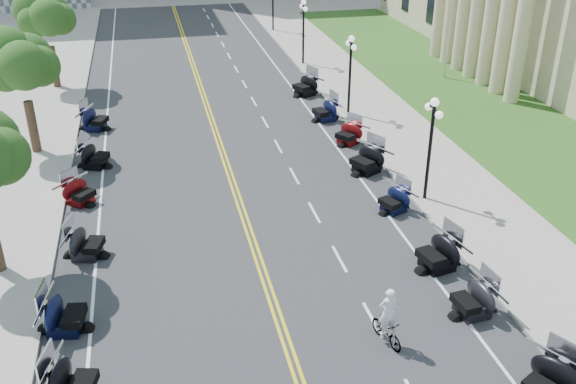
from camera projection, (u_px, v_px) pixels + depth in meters
ground at (262, 269)px, 25.26m from camera, size 160.00×160.00×0.00m
road at (227, 166)px, 33.96m from camera, size 16.00×90.00×0.01m
centerline_yellow_a at (225, 166)px, 33.93m from camera, size 0.12×90.00×0.00m
centerline_yellow_b at (229, 165)px, 33.98m from camera, size 0.12×90.00×0.00m
edge_line_north at (343, 155)px, 35.21m from camera, size 0.12×90.00×0.00m
edge_line_south at (102, 177)px, 32.70m from camera, size 0.12×90.00×0.00m
lane_dash_5 at (373, 320)px, 22.40m from camera, size 0.12×2.00×0.00m
lane_dash_6 at (339, 259)px, 25.88m from camera, size 0.12×2.00×0.00m
lane_dash_7 at (314, 212)px, 29.36m from camera, size 0.12×2.00×0.00m
lane_dash_8 at (294, 176)px, 32.84m from camera, size 0.12×2.00×0.00m
lane_dash_9 at (278, 146)px, 36.32m from camera, size 0.12×2.00×0.00m
lane_dash_10 at (265, 122)px, 39.80m from camera, size 0.12×2.00×0.00m
lane_dash_11 at (254, 101)px, 43.28m from camera, size 0.12×2.00×0.00m
lane_dash_12 at (244, 84)px, 46.76m from camera, size 0.12×2.00×0.00m
lane_dash_13 at (236, 69)px, 50.24m from camera, size 0.12×2.00×0.00m
lane_dash_14 at (229, 56)px, 53.72m from camera, size 0.12×2.00×0.00m
lane_dash_15 at (223, 44)px, 57.20m from camera, size 0.12×2.00×0.00m
lane_dash_16 at (217, 34)px, 60.68m from camera, size 0.12×2.00×0.00m
lane_dash_17 at (212, 25)px, 64.16m from camera, size 0.12×2.00×0.00m
lane_dash_18 at (208, 17)px, 67.64m from camera, size 0.12×2.00×0.00m
lane_dash_19 at (204, 10)px, 71.12m from camera, size 0.12×2.00×0.00m
sidewalk_north at (413, 148)px, 35.98m from camera, size 5.00×90.00×0.15m
sidewalk_south at (17, 184)px, 31.87m from camera, size 5.00×90.00×0.15m
lawn at (462, 95)px, 44.32m from camera, size 9.00×60.00×0.10m
street_lamp_2 at (430, 150)px, 29.25m from camera, size 0.50×1.20×4.90m
street_lamp_3 at (350, 76)px, 39.69m from camera, size 0.50×1.20×4.90m
street_lamp_4 at (303, 32)px, 50.13m from camera, size 0.50×1.20×4.90m
street_lamp_5 at (273, 4)px, 60.57m from camera, size 0.50×1.20×4.90m
flagpole at (452, 11)px, 45.66m from camera, size 1.10×0.20×10.00m
tree_3 at (22, 69)px, 33.33m from camera, size 4.80×4.80×9.20m
tree_4 at (47, 21)px, 43.77m from camera, size 4.80×4.80×9.20m
motorcycle_n_3 at (552, 381)px, 18.68m from camera, size 2.92×2.92×1.51m
motorcycle_n_4 at (474, 298)px, 22.38m from camera, size 2.21×2.21×1.40m
motorcycle_n_5 at (438, 252)px, 24.96m from camera, size 2.60×2.60×1.52m
motorcycle_n_6 at (394, 199)px, 29.21m from camera, size 2.35×2.35×1.26m
motorcycle_n_7 at (367, 158)px, 32.93m from camera, size 3.00×3.00×1.55m
motorcycle_n_8 at (348, 133)px, 36.40m from camera, size 2.67×2.67×1.34m
motorcycle_n_9 at (325, 109)px, 39.74m from camera, size 2.44×2.44×1.45m
motorcycle_n_10 at (305, 84)px, 44.16m from camera, size 2.96×2.96×1.54m
motorcycle_s_4 at (70, 381)px, 18.68m from camera, size 2.58×2.58×1.49m
motorcycle_s_5 at (63, 313)px, 21.57m from camera, size 2.39×2.39×1.46m
motorcycle_s_6 at (85, 242)px, 25.72m from camera, size 2.49×2.49×1.41m
motorcycle_s_7 at (79, 191)px, 29.88m from camera, size 2.65×2.65×1.31m
motorcycle_s_8 at (94, 155)px, 33.50m from camera, size 2.62×2.62×1.42m
motorcycle_s_9 at (94, 118)px, 38.33m from camera, size 2.74×2.74×1.48m
bicycle at (387, 331)px, 21.12m from camera, size 0.86×1.65×0.96m
cyclist_rider at (390, 297)px, 20.50m from camera, size 0.66×0.43×1.81m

